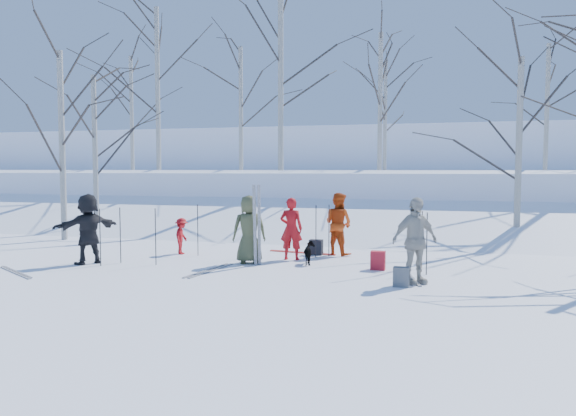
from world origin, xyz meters
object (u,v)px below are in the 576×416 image
(skier_cream_east, at_px, (415,241))
(dog, at_px, (310,253))
(skier_grey_west, at_px, (88,229))
(skier_red_seated, at_px, (182,236))
(backpack_red, at_px, (378,260))
(skier_olive_center, at_px, (249,229))
(skier_red_north, at_px, (291,229))
(skier_redor_behind, at_px, (338,224))
(backpack_dark, at_px, (316,247))
(backpack_grey, at_px, (401,277))

(skier_cream_east, relative_size, dog, 2.68)
(skier_grey_west, height_order, dog, skier_grey_west)
(skier_red_seated, height_order, backpack_red, skier_red_seated)
(skier_red_seated, xyz_separation_m, skier_cream_east, (6.19, -2.21, 0.37))
(backpack_red, bearing_deg, skier_olive_center, 179.80)
(skier_cream_east, bearing_deg, skier_red_north, 107.44)
(skier_redor_behind, height_order, dog, skier_redor_behind)
(skier_grey_west, xyz_separation_m, dog, (5.10, 1.41, -0.57))
(skier_olive_center, bearing_deg, skier_red_north, -158.17)
(skier_redor_behind, relative_size, backpack_red, 3.91)
(backpack_dark, bearing_deg, skier_redor_behind, 15.66)
(skier_olive_center, relative_size, dog, 2.57)
(backpack_dark, bearing_deg, skier_red_seated, -165.68)
(skier_red_north, distance_m, skier_cream_east, 3.81)
(skier_olive_center, distance_m, skier_red_seated, 2.41)
(skier_cream_east, distance_m, backpack_red, 1.73)
(skier_redor_behind, distance_m, backpack_grey, 4.15)
(skier_cream_east, xyz_separation_m, backpack_red, (-0.88, 1.34, -0.65))
(backpack_grey, bearing_deg, skier_cream_east, 58.02)
(skier_redor_behind, xyz_separation_m, dog, (-0.36, -1.63, -0.55))
(skier_cream_east, xyz_separation_m, skier_grey_west, (-7.62, 0.20, -0.01))
(skier_olive_center, height_order, backpack_grey, skier_olive_center)
(skier_redor_behind, height_order, backpack_grey, skier_redor_behind)
(skier_olive_center, distance_m, backpack_dark, 2.22)
(skier_redor_behind, relative_size, backpack_grey, 4.32)
(skier_red_north, relative_size, dog, 2.44)
(skier_olive_center, height_order, skier_red_north, skier_olive_center)
(skier_red_seated, relative_size, backpack_red, 2.30)
(skier_red_north, height_order, backpack_grey, skier_red_north)
(dog, bearing_deg, skier_grey_west, -3.72)
(skier_redor_behind, xyz_separation_m, backpack_dark, (-0.56, -0.16, -0.62))
(backpack_dark, bearing_deg, backpack_grey, -54.00)
(backpack_grey, bearing_deg, skier_red_north, 139.36)
(skier_olive_center, height_order, skier_redor_behind, same)
(skier_olive_center, xyz_separation_m, skier_cream_east, (3.96, -1.35, 0.04))
(backpack_grey, bearing_deg, backpack_dark, 126.00)
(skier_red_north, distance_m, skier_red_seated, 3.06)
(backpack_red, bearing_deg, backpack_grey, -68.77)
(skier_grey_west, bearing_deg, skier_olive_center, 138.33)
(skier_olive_center, relative_size, skier_grey_west, 0.98)
(skier_red_north, bearing_deg, backpack_red, 154.91)
(skier_red_seated, xyz_separation_m, backpack_dark, (3.46, 0.88, -0.28))
(backpack_grey, bearing_deg, dog, 139.37)
(skier_red_seated, relative_size, backpack_grey, 2.54)
(dog, distance_m, backpack_dark, 1.49)
(skier_red_north, bearing_deg, skier_cream_east, 140.30)
(skier_grey_west, bearing_deg, skier_red_north, 144.41)
(skier_red_north, distance_m, backpack_dark, 1.18)
(backpack_red, height_order, backpack_grey, backpack_red)
(skier_redor_behind, distance_m, skier_cream_east, 3.90)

